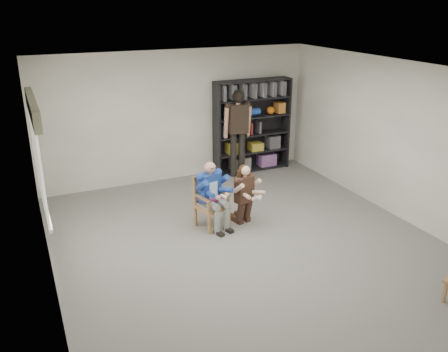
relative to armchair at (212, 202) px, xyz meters
name	(u,v)px	position (x,y,z in m)	size (l,w,h in m)	color
room_shell	(252,165)	(0.28, -0.93, 0.94)	(6.00, 7.00, 2.80)	beige
floor	(250,247)	(0.28, -0.93, -0.46)	(6.00, 7.00, 0.01)	slate
window_left	(39,157)	(-2.67, 0.07, 1.17)	(0.16, 2.00, 1.75)	white
armchair	(212,202)	(0.00, 0.00, 0.00)	(0.54, 0.52, 0.92)	#9E692D
seated_man	(212,195)	(0.00, 0.00, 0.14)	(0.52, 0.72, 1.20)	navy
kneeling_woman	(245,195)	(0.58, -0.12, 0.09)	(0.46, 0.74, 1.10)	#311C17
bookshelf	(252,126)	(1.98, 2.35, 0.59)	(1.80, 0.38, 2.10)	black
standing_man	(238,134)	(1.52, 2.14, 0.50)	(0.59, 0.33, 1.92)	black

